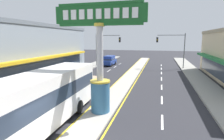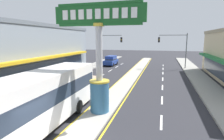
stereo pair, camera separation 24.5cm
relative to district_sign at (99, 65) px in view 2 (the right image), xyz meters
name	(u,v)px [view 2 (the right image)]	position (x,y,z in m)	size (l,w,h in m)	color
median_strip	(131,77)	(0.00, 12.91, -3.43)	(1.90, 52.00, 0.14)	#A39E93
sidewalk_left	(66,76)	(-8.92, 10.91, -3.41)	(2.74, 60.00, 0.18)	gray
sidewalk_right	(205,84)	(8.92, 10.91, -3.41)	(2.74, 60.00, 0.18)	gray
lane_markings	(129,79)	(0.00, 11.55, -3.49)	(8.64, 52.00, 0.01)	silver
district_sign	(99,65)	(0.00, 0.00, 0.00)	(6.22, 1.38, 7.41)	#33668C
storefront_left	(17,51)	(-15.09, 8.91, 0.10)	(10.83, 24.45, 7.19)	gray
traffic_light_left_side	(107,44)	(-6.18, 21.53, 0.75)	(4.86, 0.46, 6.20)	slate
traffic_light_right_side	(176,45)	(6.18, 22.19, 0.75)	(4.86, 0.46, 6.20)	slate
sedan_near_right_lane	(89,85)	(-2.60, 4.29, -2.71)	(1.86, 4.31, 1.53)	tan
bus_far_right_lane	(36,99)	(-2.60, -3.35, -1.63)	(2.66, 11.23, 3.26)	silver
suv_near_left_lane	(111,60)	(-5.90, 23.42, -2.51)	(2.02, 4.63, 1.90)	navy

